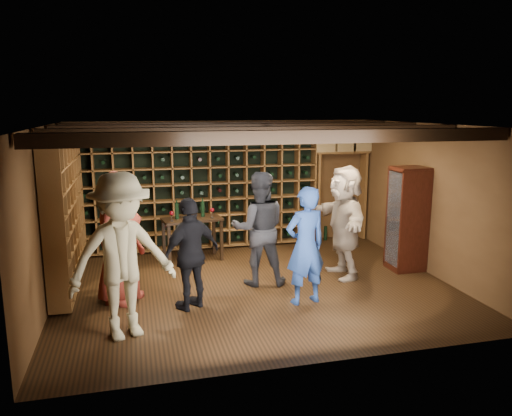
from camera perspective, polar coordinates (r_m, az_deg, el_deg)
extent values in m
plane|color=black|center=(7.93, -0.03, -8.91)|extent=(6.00, 6.00, 0.00)
plane|color=brown|center=(10.00, -3.52, 2.76)|extent=(6.00, 0.00, 6.00)
plane|color=brown|center=(5.27, 6.60, -5.32)|extent=(6.00, 0.00, 6.00)
plane|color=brown|center=(7.47, -22.98, -1.15)|extent=(0.00, 5.00, 5.00)
plane|color=brown|center=(8.80, 19.29, 0.92)|extent=(0.00, 5.00, 5.00)
plane|color=black|center=(7.44, -0.04, 9.44)|extent=(6.00, 6.00, 0.00)
cube|color=black|center=(5.91, 3.77, 8.10)|extent=(5.90, 0.18, 0.16)
cube|color=black|center=(6.96, 0.97, 8.64)|extent=(5.90, 0.18, 0.16)
cube|color=black|center=(8.03, -1.09, 9.02)|extent=(5.90, 0.18, 0.16)
cube|color=black|center=(9.10, -2.67, 9.31)|extent=(5.90, 0.18, 0.16)
cylinder|color=black|center=(7.25, -9.38, 8.37)|extent=(0.10, 0.10, 0.10)
cylinder|color=black|center=(7.91, 1.39, 8.77)|extent=(0.10, 0.10, 0.10)
cylinder|color=black|center=(7.63, 10.90, 8.46)|extent=(0.10, 0.10, 0.10)
cylinder|color=black|center=(8.57, -3.32, 8.96)|extent=(0.10, 0.10, 0.10)
cube|color=brown|center=(9.76, -6.36, 1.90)|extent=(4.65, 0.30, 2.20)
cube|color=black|center=(9.76, -6.36, 1.90)|extent=(4.56, 0.02, 2.16)
cube|color=brown|center=(8.26, -20.92, -0.55)|extent=(0.30, 2.65, 2.20)
cube|color=black|center=(8.26, -20.92, -0.55)|extent=(0.29, 0.02, 2.16)
cube|color=brown|center=(10.46, 9.75, 6.31)|extent=(1.15, 0.32, 0.04)
cube|color=brown|center=(10.80, 12.11, 1.45)|extent=(0.05, 0.28, 1.85)
cube|color=brown|center=(10.38, 6.94, 1.23)|extent=(0.05, 0.28, 1.85)
cube|color=tan|center=(10.29, 7.71, 6.96)|extent=(0.40, 0.30, 0.20)
cube|color=tan|center=(10.47, 10.02, 6.97)|extent=(0.40, 0.30, 0.20)
cube|color=tan|center=(10.62, 11.76, 6.96)|extent=(0.40, 0.30, 0.20)
cube|color=#33110A|center=(9.10, 16.61, -6.37)|extent=(0.55, 0.50, 0.10)
cube|color=#33110A|center=(8.88, 16.92, -1.14)|extent=(0.55, 0.50, 1.70)
cube|color=white|center=(8.75, 15.46, -1.24)|extent=(0.01, 0.46, 1.60)
cube|color=#33110A|center=(8.88, 16.92, -1.14)|extent=(0.50, 0.44, 0.02)
sphere|color=#59260C|center=(8.85, 16.85, -0.51)|extent=(0.18, 0.18, 0.18)
imported|color=navy|center=(7.08, 5.68, -4.30)|extent=(0.68, 0.52, 1.69)
imported|color=black|center=(7.79, 0.34, -2.38)|extent=(0.97, 0.82, 1.80)
imported|color=maroon|center=(7.35, -15.43, -3.25)|extent=(0.99, 1.10, 1.90)
imported|color=black|center=(6.93, -7.42, -5.21)|extent=(0.99, 0.80, 1.57)
imported|color=#9A906B|center=(6.18, -15.05, -5.40)|extent=(1.48, 1.14, 2.03)
imported|color=gray|center=(8.28, 10.04, -1.54)|extent=(0.57, 1.72, 1.85)
cube|color=black|center=(9.09, -7.33, -1.28)|extent=(1.12, 0.68, 0.04)
cube|color=black|center=(8.87, -9.88, -4.32)|extent=(0.06, 0.06, 0.75)
cube|color=black|center=(9.12, -3.97, -3.72)|extent=(0.06, 0.06, 0.75)
cube|color=black|center=(9.28, -10.50, -3.62)|extent=(0.06, 0.06, 0.75)
cube|color=black|center=(9.52, -4.83, -3.08)|extent=(0.06, 0.06, 0.75)
cylinder|color=black|center=(9.03, -9.03, -0.36)|extent=(0.07, 0.07, 0.28)
cylinder|color=black|center=(9.08, -7.69, -0.25)|extent=(0.07, 0.07, 0.28)
cylinder|color=black|center=(9.15, -6.11, -0.12)|extent=(0.07, 0.07, 0.28)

